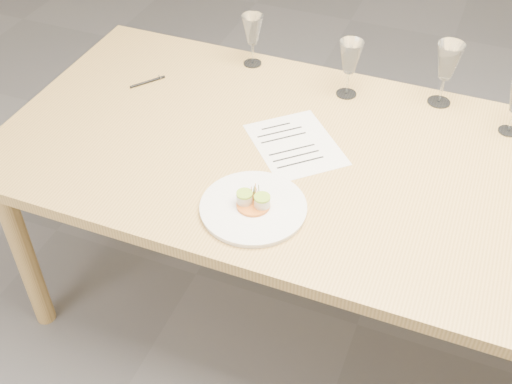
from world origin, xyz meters
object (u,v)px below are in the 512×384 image
at_px(ballpoint_pen, 148,82).
at_px(recipe_sheet, 295,144).
at_px(dining_table, 381,189).
at_px(dinner_plate, 253,207).
at_px(wine_glass_2, 448,62).
at_px(wine_glass_0, 252,31).
at_px(wine_glass_1, 350,58).

bearing_deg(ballpoint_pen, recipe_sheet, -66.54).
distance_m(dining_table, dinner_plate, 0.43).
xyz_separation_m(ballpoint_pen, wine_glass_2, (0.97, 0.26, 0.15)).
distance_m(wine_glass_0, wine_glass_2, 0.68).
distance_m(ballpoint_pen, wine_glass_1, 0.71).
height_order(dining_table, wine_glass_0, wine_glass_0).
bearing_deg(ballpoint_pen, wine_glass_1, -37.42).
bearing_deg(wine_glass_1, dining_table, -58.83).
bearing_deg(dining_table, ballpoint_pen, 169.18).
bearing_deg(wine_glass_1, wine_glass_0, 169.83).
height_order(recipe_sheet, wine_glass_0, wine_glass_0).
bearing_deg(wine_glass_0, ballpoint_pen, -139.09).
bearing_deg(wine_glass_2, dinner_plate, -118.28).
relative_size(dining_table, wine_glass_1, 12.00).
height_order(dining_table, wine_glass_1, wine_glass_1).
relative_size(dining_table, wine_glass_0, 12.65).
distance_m(recipe_sheet, ballpoint_pen, 0.61).
bearing_deg(wine_glass_2, wine_glass_1, -167.49).
relative_size(ballpoint_pen, wine_glass_1, 0.55).
xyz_separation_m(recipe_sheet, ballpoint_pen, (-0.60, 0.14, 0.00)).
height_order(dinner_plate, recipe_sheet, dinner_plate).
bearing_deg(dining_table, wine_glass_2, 78.28).
relative_size(dinner_plate, ballpoint_pen, 2.68).
xyz_separation_m(ballpoint_pen, wine_glass_0, (0.29, 0.25, 0.13)).
bearing_deg(dinner_plate, wine_glass_2, 61.72).
distance_m(dinner_plate, wine_glass_1, 0.67).
height_order(dinner_plate, wine_glass_0, wine_glass_0).
relative_size(dinner_plate, wine_glass_1, 1.48).
relative_size(dining_table, ballpoint_pen, 21.72).
distance_m(recipe_sheet, wine_glass_0, 0.52).
distance_m(dining_table, wine_glass_1, 0.47).
bearing_deg(dinner_plate, recipe_sheet, 87.88).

